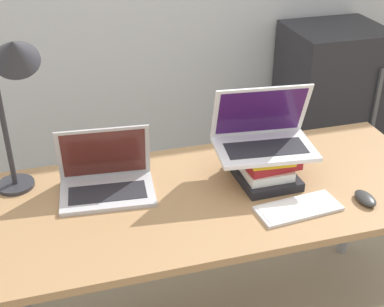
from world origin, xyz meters
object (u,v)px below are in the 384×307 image
Objects in this scene: mouse at (365,198)px; laptop_left at (106,179)px; book_stack at (264,164)px; desk_lamp at (14,71)px; laptop_on_books at (263,136)px; mini_fridge at (328,98)px; wireless_keyboard at (298,208)px.

laptop_left is at bearing 159.50° from mouse.
desk_lamp is at bearing 169.39° from book_stack.
laptop_on_books reaches higher than mouse.
laptop_left is 1.89m from mini_fridge.
book_stack is 0.25m from wireless_keyboard.
desk_lamp reaches higher than mini_fridge.
laptop_on_books is at bearing -6.07° from laptop_left.
laptop_on_books is at bearing -9.92° from desk_lamp.
wireless_keyboard is (0.04, -0.24, -0.05)m from book_stack.
wireless_keyboard is at bearing 175.62° from mouse.
mini_fridge is at bearing 28.52° from desk_lamp.
mouse is 0.12× the size of mini_fridge.
laptop_left is at bearing 173.93° from laptop_on_books.
mini_fridge is (1.54, 1.06, -0.31)m from laptop_left.
wireless_keyboard is at bearing -123.27° from mini_fridge.
laptop_left is 0.40× the size of mini_fridge.
desk_lamp is at bearing 155.98° from wireless_keyboard.
mouse is 1.56m from mini_fridge.
book_stack is 0.12m from laptop_on_books.
wireless_keyboard is 2.91× the size of mouse.
mini_fridge is at bearing 50.02° from laptop_on_books.
mini_fridge reaches higher than wireless_keyboard.
laptop_left is at bearing 153.72° from wireless_keyboard.
mini_fridge is (0.94, 1.13, -0.44)m from laptop_on_books.
laptop_left is 0.93× the size of laptop_on_books.
mini_fridge is (1.80, 0.98, -0.73)m from desk_lamp.
book_stack is 0.89× the size of wireless_keyboard.
book_stack is 0.44× the size of desk_lamp.
mini_fridge is (0.90, 1.38, -0.27)m from wireless_keyboard.
laptop_on_books is (0.59, -0.06, 0.13)m from laptop_left.
mini_fridge is at bearing 34.71° from laptop_left.
desk_lamp is 0.69× the size of mini_fridge.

